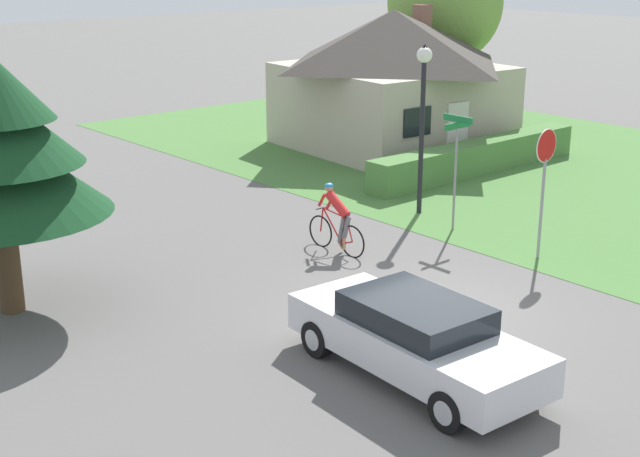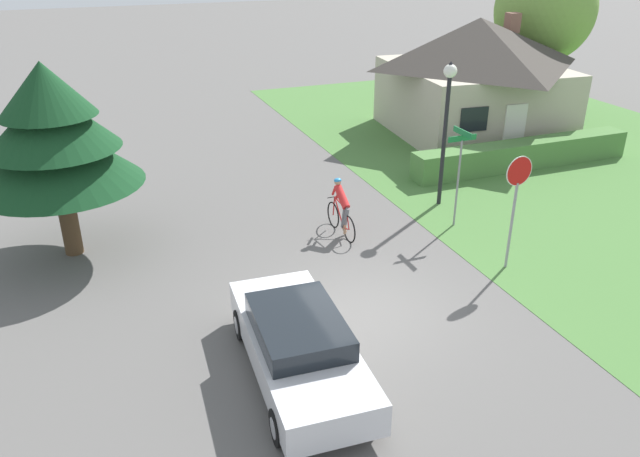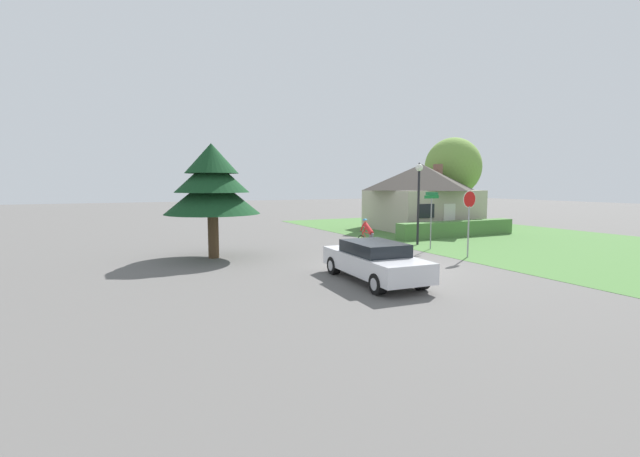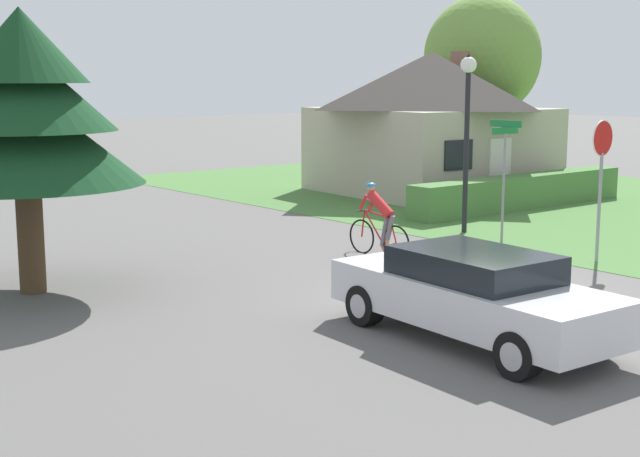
{
  "view_description": "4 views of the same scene",
  "coord_description": "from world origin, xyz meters",
  "px_view_note": "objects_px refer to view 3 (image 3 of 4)",
  "views": [
    {
      "loc": [
        -12.02,
        -10.6,
        6.79
      ],
      "look_at": [
        -0.94,
        2.17,
        1.39
      ],
      "focal_mm": 50.0,
      "sensor_mm": 36.0,
      "label": 1
    },
    {
      "loc": [
        -5.32,
        -10.74,
        7.73
      ],
      "look_at": [
        -0.4,
        1.83,
        1.33
      ],
      "focal_mm": 35.0,
      "sensor_mm": 36.0,
      "label": 2
    },
    {
      "loc": [
        -10.01,
        -13.54,
        3.27
      ],
      "look_at": [
        -1.79,
        3.34,
        1.32
      ],
      "focal_mm": 24.0,
      "sensor_mm": 36.0,
      "label": 3
    },
    {
      "loc": [
        -11.93,
        -10.01,
        3.81
      ],
      "look_at": [
        -1.57,
        2.7,
        1.05
      ],
      "focal_mm": 50.0,
      "sensor_mm": 36.0,
      "label": 4
    }
  ],
  "objects_px": {
    "street_lamp": "(419,187)",
    "deciduous_tree_right": "(453,167)",
    "cyclist": "(368,236)",
    "cottage_house": "(421,196)",
    "sedan_left_lane": "(374,261)",
    "street_name_sign": "(431,210)",
    "stop_sign": "(469,210)",
    "conifer_tall_near": "(212,184)"
  },
  "relations": [
    {
      "from": "cyclist",
      "to": "conifer_tall_near",
      "type": "distance_m",
      "value": 7.67
    },
    {
      "from": "street_lamp",
      "to": "street_name_sign",
      "type": "relative_size",
      "value": 1.54
    },
    {
      "from": "cyclist",
      "to": "street_lamp",
      "type": "distance_m",
      "value": 4.51
    },
    {
      "from": "cottage_house",
      "to": "conifer_tall_near",
      "type": "bearing_deg",
      "value": -156.16
    },
    {
      "from": "street_lamp",
      "to": "deciduous_tree_right",
      "type": "bearing_deg",
      "value": 39.23
    },
    {
      "from": "cyclist",
      "to": "stop_sign",
      "type": "distance_m",
      "value": 4.78
    },
    {
      "from": "sedan_left_lane",
      "to": "street_name_sign",
      "type": "bearing_deg",
      "value": -50.17
    },
    {
      "from": "cyclist",
      "to": "conifer_tall_near",
      "type": "bearing_deg",
      "value": 75.86
    },
    {
      "from": "cyclist",
      "to": "street_name_sign",
      "type": "distance_m",
      "value": 3.58
    },
    {
      "from": "cottage_house",
      "to": "sedan_left_lane",
      "type": "height_order",
      "value": "cottage_house"
    },
    {
      "from": "cyclist",
      "to": "stop_sign",
      "type": "bearing_deg",
      "value": -138.24
    },
    {
      "from": "street_lamp",
      "to": "stop_sign",
      "type": "bearing_deg",
      "value": -97.76
    },
    {
      "from": "sedan_left_lane",
      "to": "conifer_tall_near",
      "type": "bearing_deg",
      "value": 32.25
    },
    {
      "from": "cottage_house",
      "to": "sedan_left_lane",
      "type": "distance_m",
      "value": 17.72
    },
    {
      "from": "cyclist",
      "to": "cottage_house",
      "type": "bearing_deg",
      "value": -53.36
    },
    {
      "from": "sedan_left_lane",
      "to": "cyclist",
      "type": "distance_m",
      "value": 6.35
    },
    {
      "from": "cottage_house",
      "to": "deciduous_tree_right",
      "type": "distance_m",
      "value": 5.49
    },
    {
      "from": "cyclist",
      "to": "stop_sign",
      "type": "xyz_separation_m",
      "value": [
        3.16,
        -3.32,
        1.36
      ]
    },
    {
      "from": "street_lamp",
      "to": "deciduous_tree_right",
      "type": "height_order",
      "value": "deciduous_tree_right"
    },
    {
      "from": "cottage_house",
      "to": "cyclist",
      "type": "distance_m",
      "value": 11.68
    },
    {
      "from": "stop_sign",
      "to": "street_name_sign",
      "type": "distance_m",
      "value": 2.66
    },
    {
      "from": "street_lamp",
      "to": "deciduous_tree_right",
      "type": "relative_size",
      "value": 0.63
    },
    {
      "from": "stop_sign",
      "to": "street_name_sign",
      "type": "relative_size",
      "value": 1.04
    },
    {
      "from": "cyclist",
      "to": "conifer_tall_near",
      "type": "height_order",
      "value": "conifer_tall_near"
    },
    {
      "from": "deciduous_tree_right",
      "to": "conifer_tall_near",
      "type": "bearing_deg",
      "value": -160.2
    },
    {
      "from": "deciduous_tree_right",
      "to": "stop_sign",
      "type": "bearing_deg",
      "value": -130.51
    },
    {
      "from": "street_name_sign",
      "to": "conifer_tall_near",
      "type": "bearing_deg",
      "value": 167.95
    },
    {
      "from": "cottage_house",
      "to": "deciduous_tree_right",
      "type": "height_order",
      "value": "deciduous_tree_right"
    },
    {
      "from": "cottage_house",
      "to": "conifer_tall_near",
      "type": "height_order",
      "value": "conifer_tall_near"
    },
    {
      "from": "stop_sign",
      "to": "deciduous_tree_right",
      "type": "distance_m",
      "value": 16.46
    },
    {
      "from": "sedan_left_lane",
      "to": "street_name_sign",
      "type": "xyz_separation_m",
      "value": [
        6.52,
        4.81,
        1.28
      ]
    },
    {
      "from": "street_name_sign",
      "to": "deciduous_tree_right",
      "type": "bearing_deg",
      "value": 42.96
    },
    {
      "from": "conifer_tall_near",
      "to": "deciduous_tree_right",
      "type": "distance_m",
      "value": 22.16
    },
    {
      "from": "cottage_house",
      "to": "cyclist",
      "type": "xyz_separation_m",
      "value": [
        -9.05,
        -7.18,
        -1.68
      ]
    },
    {
      "from": "stop_sign",
      "to": "conifer_tall_near",
      "type": "bearing_deg",
      "value": -28.07
    },
    {
      "from": "cottage_house",
      "to": "street_lamp",
      "type": "distance_m",
      "value": 8.27
    },
    {
      "from": "cottage_house",
      "to": "conifer_tall_near",
      "type": "relative_size",
      "value": 1.48
    },
    {
      "from": "cottage_house",
      "to": "stop_sign",
      "type": "bearing_deg",
      "value": -114.67
    },
    {
      "from": "stop_sign",
      "to": "street_lamp",
      "type": "height_order",
      "value": "street_lamp"
    },
    {
      "from": "sedan_left_lane",
      "to": "conifer_tall_near",
      "type": "distance_m",
      "value": 8.42
    },
    {
      "from": "cottage_house",
      "to": "stop_sign",
      "type": "distance_m",
      "value": 12.05
    },
    {
      "from": "street_name_sign",
      "to": "conifer_tall_near",
      "type": "height_order",
      "value": "conifer_tall_near"
    }
  ]
}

